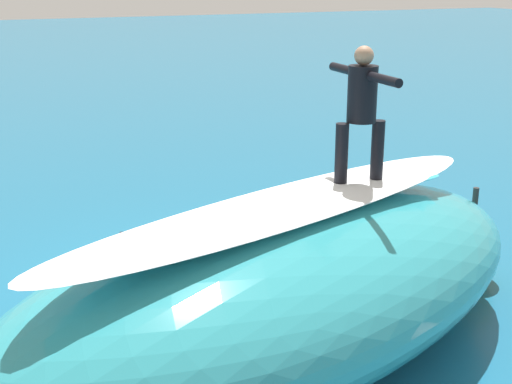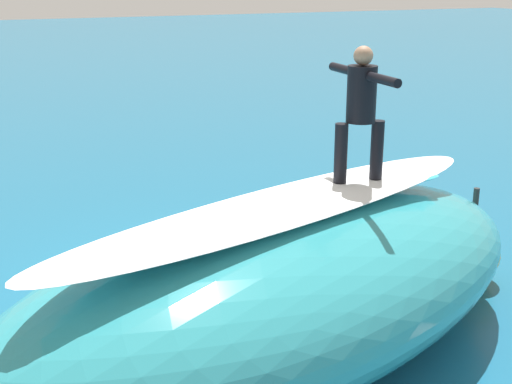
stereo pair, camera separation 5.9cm
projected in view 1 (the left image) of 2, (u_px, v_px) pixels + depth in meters
The scene contains 10 objects.
ground_plane at pixel (188, 285), 9.46m from camera, with size 120.00×120.00×0.00m, color #196084.
wave_crest at pixel (286, 288), 7.35m from camera, with size 6.85×3.10×1.75m, color teal.
wave_foam_lip at pixel (287, 205), 7.07m from camera, with size 5.82×1.08×0.08m, color white.
surfboard_riding at pixel (358, 184), 7.80m from camera, with size 2.12×0.45×0.07m, color #33B2D1.
surfer_riding at pixel (362, 104), 7.53m from camera, with size 0.59×1.41×1.48m.
surfboard_paddling at pixel (181, 249), 10.62m from camera, with size 2.13×0.54×0.08m, color #E0563D.
surfer_paddling at pixel (173, 238), 10.59m from camera, with size 1.35×1.09×0.28m.
buoy_marker at pixel (470, 253), 9.52m from camera, with size 0.78×0.78×1.32m.
foam_patch_near at pixel (142, 274), 9.72m from camera, with size 0.93×0.70×0.08m, color white.
foam_patch_mid at pixel (316, 198), 12.96m from camera, with size 0.88×0.73×0.10m, color white.
Camera 1 is at (2.80, 8.24, 4.02)m, focal length 49.29 mm.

